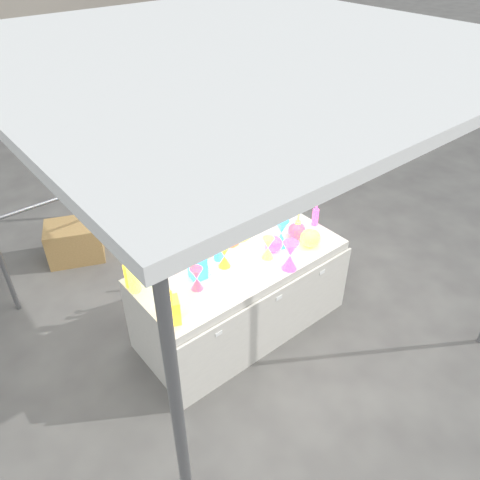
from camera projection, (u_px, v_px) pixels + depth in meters
ground at (240, 324)px, 4.29m from camera, size 80.00×80.00×0.00m
canopy_tent at (239, 52)px, 2.91m from camera, size 3.15×3.15×2.46m
display_table at (241, 294)px, 4.07m from camera, size 1.84×0.83×0.75m
cardboard_box_closed at (75, 241)px, 5.00m from camera, size 0.68×0.60×0.41m
cardboard_box_flat at (155, 184)px, 6.37m from camera, size 0.75×0.56×0.06m
bottle_0 at (128, 269)px, 3.50m from camera, size 0.09×0.09×0.31m
bottle_1 at (157, 254)px, 3.65m from camera, size 0.08×0.08×0.33m
bottle_2 at (166, 253)px, 3.66m from camera, size 0.08×0.08×0.32m
bottle_3 at (189, 238)px, 3.86m from camera, size 0.10×0.10×0.29m
bottle_4 at (132, 270)px, 3.44m from camera, size 0.11×0.11×0.39m
bottle_5 at (149, 257)px, 3.54m from camera, size 0.10×0.10×0.42m
bottle_6 at (192, 244)px, 3.75m from camera, size 0.08×0.08×0.32m
bottle_7 at (218, 241)px, 3.75m from camera, size 0.09×0.09×0.37m
decanter_0 at (170, 306)px, 3.20m from camera, size 0.16×0.16×0.29m
decanter_2 at (197, 263)px, 3.59m from camera, size 0.13×0.13×0.28m
hourglass_0 at (197, 279)px, 3.51m from camera, size 0.10×0.10×0.19m
hourglass_1 at (290, 256)px, 3.69m from camera, size 0.15×0.15×0.25m
hourglass_2 at (268, 248)px, 3.82m from camera, size 0.13×0.13×0.20m
hourglass_3 at (206, 262)px, 3.65m from camera, size 0.13×0.13×0.22m
hourglass_4 at (224, 256)px, 3.73m from camera, size 0.13×0.13×0.20m
hourglass_5 at (281, 233)px, 3.94m from camera, size 0.16×0.16×0.25m
globe_1 at (310, 239)px, 3.97m from camera, size 0.19×0.19×0.14m
globe_2 at (297, 231)px, 4.08m from camera, size 0.18×0.18×0.13m
globe_3 at (274, 245)px, 3.92m from camera, size 0.16×0.16×0.12m
lampshade_0 at (227, 229)px, 3.99m from camera, size 0.26×0.26×0.26m
lampshade_1 at (207, 238)px, 3.89m from camera, size 0.24×0.24×0.25m
lampshade_3 at (238, 223)px, 4.05m from camera, size 0.27×0.27×0.28m
bottle_8 at (287, 204)px, 4.33m from camera, size 0.06×0.06×0.25m
bottle_9 at (269, 203)px, 4.27m from camera, size 0.09×0.09×0.33m
bottle_10 at (316, 213)px, 4.20m from camera, size 0.07×0.07×0.26m
bottle_11 at (298, 224)px, 4.06m from camera, size 0.07×0.07×0.25m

